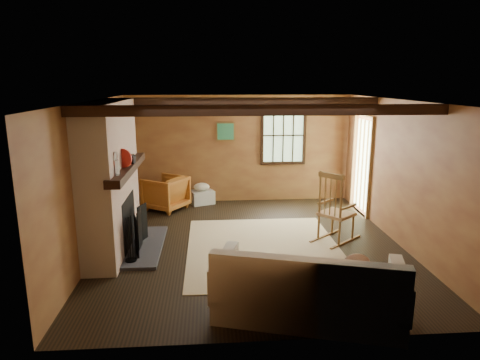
{
  "coord_description": "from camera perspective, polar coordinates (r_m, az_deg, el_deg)",
  "views": [
    {
      "loc": [
        -0.68,
        -6.76,
        2.71
      ],
      "look_at": [
        -0.15,
        0.4,
        1.03
      ],
      "focal_mm": 32.0,
      "sensor_mm": 36.0,
      "label": 1
    }
  ],
  "objects": [
    {
      "name": "fireplace",
      "position": [
        7.11,
        -16.68,
        -0.45
      ],
      "size": [
        1.02,
        2.3,
        2.4
      ],
      "color": "#A75140",
      "rests_on": "ground"
    },
    {
      "name": "rug",
      "position": [
        7.15,
        3.19,
        -9.11
      ],
      "size": [
        2.5,
        3.0,
        0.01
      ],
      "primitive_type": "cube",
      "color": "beige",
      "rests_on": "ground"
    },
    {
      "name": "rocking_chair",
      "position": [
        7.49,
        12.56,
        -4.16
      ],
      "size": [
        0.98,
        0.92,
        1.23
      ],
      "rotation": [
        0.0,
        0.0,
        2.27
      ],
      "color": "#A17F4E",
      "rests_on": "ground"
    },
    {
      "name": "ground",
      "position": [
        7.31,
        1.42,
        -8.6
      ],
      "size": [
        5.5,
        5.5,
        0.0
      ],
      "primitive_type": "plane",
      "color": "black",
      "rests_on": "ground"
    },
    {
      "name": "firewood_pile",
      "position": [
        9.72,
        -11.83,
        -2.67
      ],
      "size": [
        0.59,
        0.11,
        0.21
      ],
      "color": "brown",
      "rests_on": "ground"
    },
    {
      "name": "armchair",
      "position": [
        9.27,
        -9.9,
        -1.72
      ],
      "size": [
        1.09,
        1.08,
        0.72
      ],
      "primitive_type": "imported",
      "rotation": [
        0.0,
        0.0,
        -2.17
      ],
      "color": "#BF6026",
      "rests_on": "ground"
    },
    {
      "name": "basket_pillow",
      "position": [
        9.58,
        -5.14,
        -0.91
      ],
      "size": [
        0.44,
        0.4,
        0.18
      ],
      "primitive_type": "ellipsoid",
      "rotation": [
        0.0,
        0.0,
        -0.42
      ],
      "color": "beige",
      "rests_on": "laundry_basket"
    },
    {
      "name": "laundry_basket",
      "position": [
        9.64,
        -5.11,
        -2.29
      ],
      "size": [
        0.61,
        0.54,
        0.3
      ],
      "primitive_type": "cube",
      "rotation": [
        0.0,
        0.0,
        0.39
      ],
      "color": "silver",
      "rests_on": "ground"
    },
    {
      "name": "room_envelope",
      "position": [
        7.15,
        3.05,
        4.5
      ],
      "size": [
        5.02,
        5.52,
        2.44
      ],
      "color": "#9B6A37",
      "rests_on": "ground"
    },
    {
      "name": "sofa",
      "position": [
        5.17,
        9.09,
        -14.62
      ],
      "size": [
        2.35,
        1.53,
        0.88
      ],
      "rotation": [
        0.0,
        0.0,
        -0.29
      ],
      "color": "beige",
      "rests_on": "ground"
    }
  ]
}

